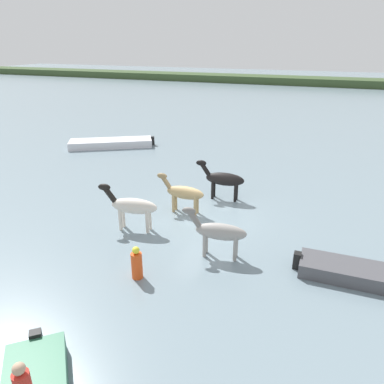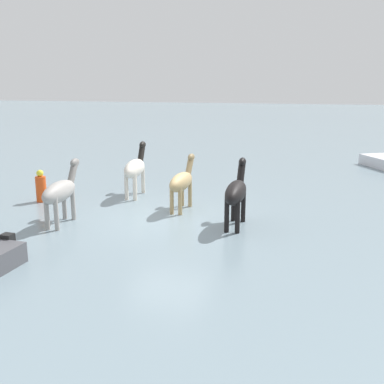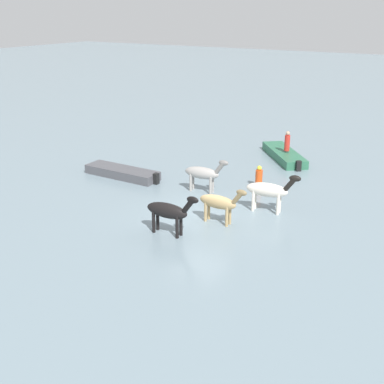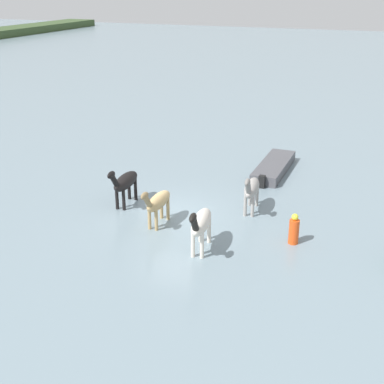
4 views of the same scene
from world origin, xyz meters
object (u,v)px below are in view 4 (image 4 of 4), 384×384
object	(u,v)px
horse_gray_outer	(158,202)
horse_dun_straggler	(251,189)
boat_motor_center	(274,169)
buoy_channel_marker	(294,230)
horse_dark_mare	(125,182)
horse_chestnut_trailing	(201,223)

from	to	relation	value
horse_gray_outer	horse_dun_straggler	size ratio (longest dim) A/B	0.95
horse_dun_straggler	boat_motor_center	size ratio (longest dim) A/B	0.51
buoy_channel_marker	horse_gray_outer	bearing A→B (deg)	94.93
horse_gray_outer	horse_dark_mare	bearing A→B (deg)	-120.03
boat_motor_center	buoy_channel_marker	size ratio (longest dim) A/B	4.00
horse_gray_outer	horse_chestnut_trailing	size ratio (longest dim) A/B	0.90
horse_dark_mare	horse_dun_straggler	distance (m)	5.14
horse_chestnut_trailing	buoy_channel_marker	distance (m)	3.38
horse_dun_straggler	horse_gray_outer	bearing A→B (deg)	-55.79
horse_gray_outer	horse_chestnut_trailing	distance (m)	2.58
horse_gray_outer	horse_dark_mare	distance (m)	2.38
horse_gray_outer	horse_dun_straggler	xyz separation A→B (m)	(2.50, -2.93, 0.04)
boat_motor_center	horse_dark_mare	bearing A→B (deg)	142.76
horse_dun_straggler	boat_motor_center	bearing A→B (deg)	176.67
horse_dun_straggler	horse_chestnut_trailing	distance (m)	3.86
horse_gray_outer	buoy_channel_marker	xyz separation A→B (m)	(0.44, -5.08, -0.44)
buoy_channel_marker	horse_chestnut_trailing	bearing A→B (deg)	121.38
horse_gray_outer	horse_dark_mare	xyz separation A→B (m)	(1.21, 2.05, 0.07)
boat_motor_center	horse_dun_straggler	bearing A→B (deg)	-177.13
horse_dark_mare	buoy_channel_marker	distance (m)	7.19
horse_dark_mare	horse_chestnut_trailing	xyz separation A→B (m)	(-2.51, -4.28, 0.02)
horse_dark_mare	buoy_channel_marker	size ratio (longest dim) A/B	2.09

